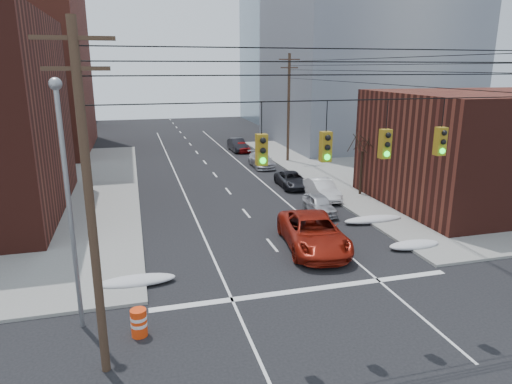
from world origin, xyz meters
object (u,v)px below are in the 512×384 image
parked_car_b (322,189)px  red_pickup (313,232)px  parked_car_a (319,204)px  lot_car_a (11,204)px  parked_car_e (241,147)px  parked_car_c (292,180)px  parked_car_f (237,145)px  parked_car_d (261,160)px  lot_car_b (23,184)px  lot_car_d (4,180)px  construction_barrel (139,322)px

parked_car_b → red_pickup: bearing=-114.1°
parked_car_a → lot_car_a: lot_car_a is taller
parked_car_b → parked_car_e: parked_car_b is taller
parked_car_c → parked_car_f: bearing=93.8°
parked_car_d → parked_car_e: (0.01, 8.74, -0.06)m
red_pickup → parked_car_e: size_ratio=1.74×
parked_car_f → lot_car_a: lot_car_a is taller
red_pickup → parked_car_c: red_pickup is taller
parked_car_b → lot_car_a: size_ratio=1.05×
parked_car_e → lot_car_b: bearing=-151.4°
lot_car_b → lot_car_d: lot_car_d is taller
parked_car_b → lot_car_d: size_ratio=1.13×
lot_car_b → construction_barrel: size_ratio=4.40×
lot_car_a → construction_barrel: size_ratio=4.02×
parked_car_f → red_pickup: bearing=-96.3°
red_pickup → parked_car_b: bearing=71.4°
parked_car_e → construction_barrel: size_ratio=3.53×
parked_car_a → parked_car_c: bearing=88.2°
parked_car_f → parked_car_d: bearing=-89.4°
lot_car_a → parked_car_a: bearing=-121.7°
parked_car_c → parked_car_d: parked_car_d is taller
parked_car_e → lot_car_a: size_ratio=0.88×
lot_car_b → parked_car_d: bearing=-97.0°
parked_car_c → parked_car_a: bearing=-92.7°
parked_car_b → parked_car_d: (-1.30, 12.19, -0.04)m
lot_car_a → construction_barrel: lot_car_a is taller
red_pickup → lot_car_b: size_ratio=1.40×
parked_car_e → parked_car_f: (-0.31, 0.70, 0.10)m
parked_car_b → parked_car_f: bearing=96.0°
parked_car_c → lot_car_b: 21.43m
parked_car_c → construction_barrel: bearing=-121.8°
parked_car_a → lot_car_a: (-20.08, 4.89, 0.21)m
parked_car_d → lot_car_b: 21.33m
parked_car_d → parked_car_a: bearing=-89.7°
parked_car_c → lot_car_b: size_ratio=0.96×
parked_car_b → parked_car_e: size_ratio=1.20×
construction_barrel → lot_car_d: bearing=112.3°
parked_car_a → lot_car_a: 20.66m
parked_car_a → parked_car_b: parked_car_b is taller
parked_car_c → lot_car_a: bearing=-171.6°
parked_car_c → lot_car_d: 23.44m
lot_car_b → construction_barrel: bearing=-179.4°
parked_car_b → parked_car_f: parked_car_f is taller
parked_car_a → parked_car_b: size_ratio=0.85×
lot_car_d → red_pickup: bearing=-133.8°
parked_car_e → construction_barrel: (-12.49, -36.16, -0.09)m
parked_car_f → lot_car_b: bearing=-146.8°
lot_car_a → parked_car_e: bearing=-64.5°
parked_car_e → lot_car_a: 28.11m
lot_car_d → construction_barrel: (10.05, -24.50, -0.28)m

